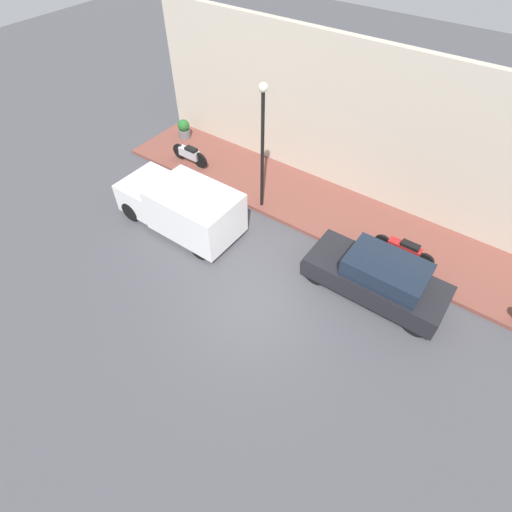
% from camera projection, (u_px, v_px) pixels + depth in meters
% --- Properties ---
extents(ground_plane, '(60.00, 60.00, 0.00)m').
position_uv_depth(ground_plane, '(254.00, 306.00, 12.16)').
color(ground_plane, '#47474C').
extents(sidewalk, '(3.12, 18.78, 0.15)m').
position_uv_depth(sidewalk, '(335.00, 214.00, 14.98)').
color(sidewalk, brown).
rests_on(sidewalk, ground_plane).
extents(building_facade, '(0.30, 18.78, 5.60)m').
position_uv_depth(building_facade, '(369.00, 128.00, 13.94)').
color(building_facade, beige).
rests_on(building_facade, ground_plane).
extents(parked_car, '(1.69, 4.23, 1.46)m').
position_uv_depth(parked_car, '(378.00, 277.00, 12.03)').
color(parked_car, black).
rests_on(parked_car, ground_plane).
extents(delivery_van, '(2.00, 4.57, 1.75)m').
position_uv_depth(delivery_van, '(181.00, 205.00, 14.01)').
color(delivery_van, white).
rests_on(delivery_van, ground_plane).
extents(motorcycle_red, '(0.30, 2.04, 0.72)m').
position_uv_depth(motorcycle_red, '(404.00, 249.00, 13.04)').
color(motorcycle_red, '#B21E1E').
rests_on(motorcycle_red, sidewalk).
extents(scooter_silver, '(0.30, 1.84, 0.76)m').
position_uv_depth(scooter_silver, '(190.00, 154.00, 16.83)').
color(scooter_silver, '#B7B7BF').
rests_on(scooter_silver, sidewalk).
extents(streetlamp, '(0.30, 0.30, 4.66)m').
position_uv_depth(streetlamp, '(263.00, 136.00, 13.11)').
color(streetlamp, black).
rests_on(streetlamp, sidewalk).
extents(potted_plant, '(0.54, 0.54, 0.85)m').
position_uv_depth(potted_plant, '(184.00, 129.00, 18.28)').
color(potted_plant, slate).
rests_on(potted_plant, sidewalk).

